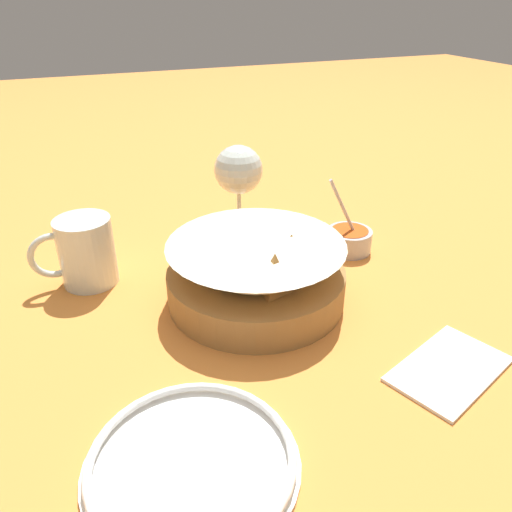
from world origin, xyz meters
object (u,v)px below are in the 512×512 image
Objects in this scene: sauce_cup at (349,239)px; side_plate at (192,461)px; wine_glass at (239,173)px; beer_mug at (86,254)px; food_basket at (256,275)px.

sauce_cup is 0.45m from side_plate.
wine_glass is at bearing -115.29° from side_plate.
sauce_cup is 1.09× the size of beer_mug.
side_plate is (0.21, 0.44, -0.09)m from wine_glass.
sauce_cup is at bearing -138.66° from side_plate.
wine_glass reaches higher than sauce_cup.
beer_mug is at bearing 18.57° from wine_glass.
sauce_cup is at bearing -158.70° from food_basket.
sauce_cup is 0.65× the size of side_plate.
beer_mug is (0.20, -0.13, 0.01)m from food_basket.
wine_glass reaches higher than food_basket.
beer_mug is at bearing -32.68° from food_basket.
food_basket is at bearing 21.30° from sauce_cup.
wine_glass is 0.49m from side_plate.
sauce_cup reaches higher than side_plate.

